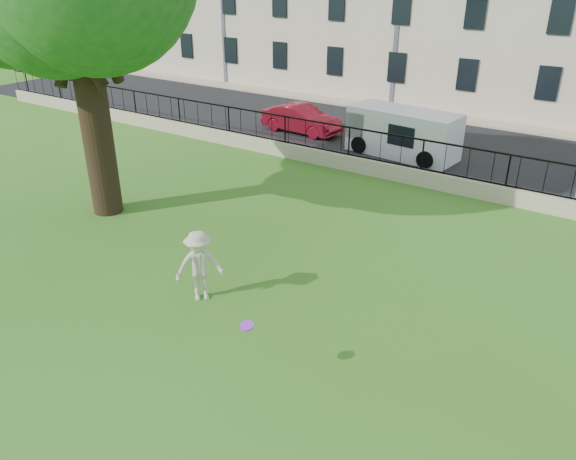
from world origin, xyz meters
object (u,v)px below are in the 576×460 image
Objects in this scene: man at (200,266)px; red_sedan at (302,119)px; white_van at (403,133)px; frisbee at (247,326)px.

man is 14.90m from red_sedan.
red_sedan is at bearing -179.34° from white_van.
man reaches higher than red_sedan.
man reaches higher than frisbee.
frisbee reaches higher than red_sedan.
red_sedan is 0.86× the size of white_van.
frisbee is at bearing -147.09° from red_sedan.
white_van is (5.36, -0.51, 0.31)m from red_sedan.
man is at bearing -153.14° from red_sedan.
man is 13.18m from white_van.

